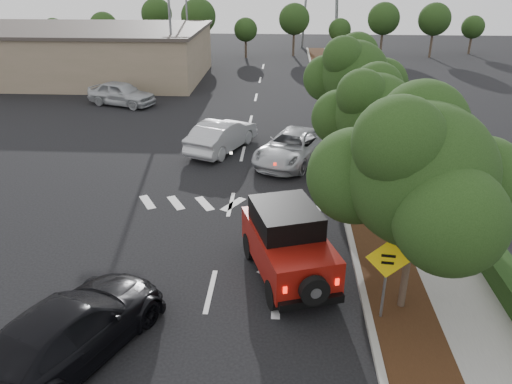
# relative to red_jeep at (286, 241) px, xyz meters

# --- Properties ---
(ground) EXTENTS (120.00, 120.00, 0.00)m
(ground) POSITION_rel_red_jeep_xyz_m (-2.27, -1.13, -1.17)
(ground) COLOR black
(ground) RESTS_ON ground
(curb) EXTENTS (0.20, 70.00, 0.15)m
(curb) POSITION_rel_red_jeep_xyz_m (2.33, 10.87, -1.10)
(curb) COLOR #9E9B93
(curb) RESTS_ON ground
(planting_strip) EXTENTS (1.80, 70.00, 0.12)m
(planting_strip) POSITION_rel_red_jeep_xyz_m (3.33, 10.87, -1.11)
(planting_strip) COLOR black
(planting_strip) RESTS_ON ground
(sidewalk) EXTENTS (2.00, 70.00, 0.12)m
(sidewalk) POSITION_rel_red_jeep_xyz_m (5.23, 10.87, -1.11)
(sidewalk) COLOR gray
(sidewalk) RESTS_ON ground
(hedge) EXTENTS (0.80, 70.00, 0.80)m
(hedge) POSITION_rel_red_jeep_xyz_m (6.63, 10.87, -0.77)
(hedge) COLOR black
(hedge) RESTS_ON ground
(commercial_building) EXTENTS (22.00, 12.00, 4.00)m
(commercial_building) POSITION_rel_red_jeep_xyz_m (-18.27, 28.87, 0.83)
(commercial_building) COLOR #817359
(commercial_building) RESTS_ON ground
(transmission_tower) EXTENTS (7.00, 4.00, 28.00)m
(transmission_tower) POSITION_rel_red_jeep_xyz_m (3.73, 46.87, -1.17)
(transmission_tower) COLOR slate
(transmission_tower) RESTS_ON ground
(street_tree_near) EXTENTS (3.80, 3.80, 5.92)m
(street_tree_near) POSITION_rel_red_jeep_xyz_m (3.33, -1.63, -1.17)
(street_tree_near) COLOR #1A3110
(street_tree_near) RESTS_ON ground
(street_tree_mid) EXTENTS (3.20, 3.20, 5.32)m
(street_tree_mid) POSITION_rel_red_jeep_xyz_m (3.33, 5.37, -1.17)
(street_tree_mid) COLOR #1A3110
(street_tree_mid) RESTS_ON ground
(street_tree_far) EXTENTS (3.40, 3.40, 5.62)m
(street_tree_far) POSITION_rel_red_jeep_xyz_m (3.33, 11.87, -1.17)
(street_tree_far) COLOR #1A3110
(street_tree_far) RESTS_ON ground
(light_pole_a) EXTENTS (2.00, 0.22, 9.00)m
(light_pole_a) POSITION_rel_red_jeep_xyz_m (-8.77, 24.87, -1.17)
(light_pole_a) COLOR slate
(light_pole_a) RESTS_ON ground
(light_pole_b) EXTENTS (2.00, 0.22, 9.00)m
(light_pole_b) POSITION_rel_red_jeep_xyz_m (-9.77, 36.87, -1.17)
(light_pole_b) COLOR slate
(light_pole_b) RESTS_ON ground
(red_jeep) EXTENTS (3.16, 4.72, 2.31)m
(red_jeep) POSITION_rel_red_jeep_xyz_m (0.00, 0.00, 0.00)
(red_jeep) COLOR black
(red_jeep) RESTS_ON ground
(silver_suv_ahead) EXTENTS (4.41, 5.94, 1.50)m
(silver_suv_ahead) POSITION_rel_red_jeep_xyz_m (0.28, 9.94, -0.43)
(silver_suv_ahead) COLOR #ABADB2
(silver_suv_ahead) RESTS_ON ground
(black_suv_oncoming) EXTENTS (4.38, 6.09, 1.64)m
(black_suv_oncoming) POSITION_rel_red_jeep_xyz_m (-5.33, -4.04, -0.36)
(black_suv_oncoming) COLOR black
(black_suv_oncoming) RESTS_ON ground
(silver_sedan_oncoming) EXTENTS (3.53, 5.26, 1.64)m
(silver_sedan_oncoming) POSITION_rel_red_jeep_xyz_m (-3.39, 11.39, -0.35)
(silver_sedan_oncoming) COLOR #B5B7BE
(silver_sedan_oncoming) RESTS_ON ground
(parked_suv) EXTENTS (5.21, 3.51, 1.65)m
(parked_suv) POSITION_rel_red_jeep_xyz_m (-11.47, 20.12, -0.35)
(parked_suv) COLOR #ACAFB4
(parked_suv) RESTS_ON ground
(speed_hump_sign) EXTENTS (1.15, 0.17, 2.47)m
(speed_hump_sign) POSITION_rel_red_jeep_xyz_m (2.66, -2.21, 0.53)
(speed_hump_sign) COLOR slate
(speed_hump_sign) RESTS_ON ground
(terracotta_planter) EXTENTS (0.73, 0.73, 1.27)m
(terracotta_planter) POSITION_rel_red_jeep_xyz_m (4.60, 2.57, -0.32)
(terracotta_planter) COLOR brown
(terracotta_planter) RESTS_ON ground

